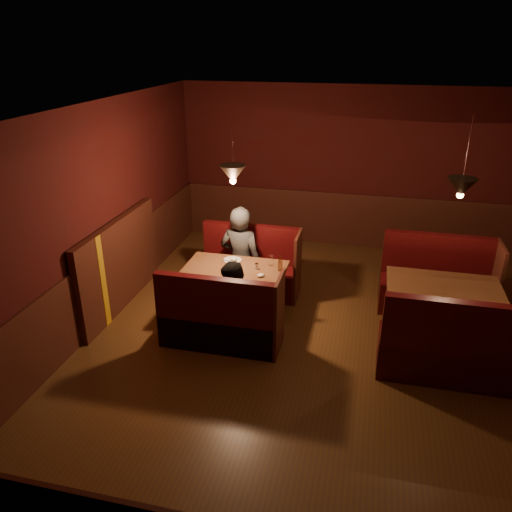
% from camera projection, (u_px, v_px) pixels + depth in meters
% --- Properties ---
extents(room, '(6.02, 7.02, 2.92)m').
position_uv_depth(room, '(300.00, 267.00, 6.08)').
color(room, '#57341D').
rests_on(room, ground).
extents(main_table, '(1.38, 0.84, 0.97)m').
position_uv_depth(main_table, '(236.00, 279.00, 6.85)').
color(main_table, '#562A15').
rests_on(main_table, ground).
extents(main_bench_far, '(1.52, 0.54, 1.04)m').
position_uv_depth(main_bench_far, '(251.00, 271.00, 7.64)').
color(main_bench_far, black).
rests_on(main_bench_far, ground).
extents(main_bench_near, '(1.52, 0.54, 1.04)m').
position_uv_depth(main_bench_near, '(221.00, 324.00, 6.25)').
color(main_bench_near, black).
rests_on(main_bench_near, ground).
extents(second_table, '(1.39, 0.89, 0.78)m').
position_uv_depth(second_table, '(442.00, 300.00, 6.29)').
color(second_table, '#562A15').
rests_on(second_table, ground).
extents(second_bench_far, '(1.54, 0.58, 1.10)m').
position_uv_depth(second_bench_far, '(436.00, 287.00, 7.11)').
color(second_bench_far, black).
rests_on(second_bench_far, ground).
extents(second_bench_near, '(1.54, 0.58, 1.10)m').
position_uv_depth(second_bench_near, '(449.00, 353.00, 5.63)').
color(second_bench_near, black).
rests_on(second_bench_near, ground).
extents(diner_a, '(0.69, 0.50, 1.76)m').
position_uv_depth(diner_a, '(240.00, 241.00, 7.29)').
color(diner_a, '#353535').
rests_on(diner_a, ground).
extents(diner_b, '(0.71, 0.56, 1.44)m').
position_uv_depth(diner_b, '(235.00, 291.00, 6.22)').
color(diner_b, black).
rests_on(diner_b, ground).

